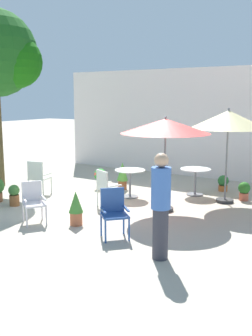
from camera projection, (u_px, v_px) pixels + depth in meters
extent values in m
plane|color=#B1A592|center=(118.00, 206.00, 9.68)|extent=(60.00, 60.00, 0.00)
cube|color=silver|center=(192.00, 123.00, 13.17)|extent=(9.87, 0.30, 3.59)
sphere|color=#155D0E|center=(16.00, 62.00, 11.10)|extent=(1.50, 1.50, 1.50)
cylinder|color=#2D2D2D|center=(225.00, 201.00, 10.00)|extent=(0.44, 0.44, 0.08)
cylinder|color=slate|center=(227.00, 157.00, 9.80)|extent=(0.04, 0.04, 2.32)
cone|color=beige|center=(228.00, 120.00, 9.64)|extent=(1.90, 1.90, 0.45)
sphere|color=slate|center=(229.00, 109.00, 9.59)|extent=(0.06, 0.06, 0.06)
cylinder|color=#2D2D2D|center=(164.00, 209.00, 9.24)|extent=(0.44, 0.44, 0.08)
cylinder|color=slate|center=(165.00, 166.00, 9.06)|extent=(0.04, 0.04, 2.16)
cone|color=#E34841|center=(165.00, 126.00, 8.90)|extent=(2.06, 2.06, 0.34)
sphere|color=slate|center=(166.00, 117.00, 8.86)|extent=(0.06, 0.06, 0.06)
cylinder|color=white|center=(196.00, 169.00, 10.62)|extent=(0.82, 0.82, 0.02)
cylinder|color=slate|center=(195.00, 182.00, 10.68)|extent=(0.06, 0.06, 0.71)
cylinder|color=slate|center=(195.00, 194.00, 10.74)|extent=(0.45, 0.45, 0.03)
cylinder|color=white|center=(130.00, 170.00, 10.38)|extent=(0.80, 0.80, 0.02)
cylinder|color=slate|center=(130.00, 184.00, 10.45)|extent=(0.06, 0.06, 0.72)
cylinder|color=slate|center=(130.00, 197.00, 10.51)|extent=(0.44, 0.44, 0.03)
cube|color=silver|center=(34.00, 204.00, 8.24)|extent=(0.65, 0.64, 0.04)
cube|color=silver|center=(32.00, 191.00, 8.40)|extent=(0.27, 0.36, 0.43)
cube|color=silver|center=(24.00, 200.00, 8.15)|extent=(0.38, 0.28, 0.03)
cube|color=silver|center=(43.00, 198.00, 8.30)|extent=(0.38, 0.28, 0.03)
cylinder|color=silver|center=(27.00, 218.00, 8.00)|extent=(0.04, 0.04, 0.40)
cylinder|color=silver|center=(46.00, 216.00, 8.16)|extent=(0.04, 0.04, 0.40)
cylinder|color=silver|center=(23.00, 212.00, 8.41)|extent=(0.04, 0.04, 0.40)
cylinder|color=silver|center=(42.00, 210.00, 8.56)|extent=(0.04, 0.04, 0.40)
cube|color=#2C5094|center=(115.00, 216.00, 7.36)|extent=(0.65, 0.65, 0.04)
cube|color=#2C5094|center=(112.00, 200.00, 7.50)|extent=(0.34, 0.36, 0.47)
cube|color=#2C5094|center=(103.00, 210.00, 7.28)|extent=(0.31, 0.30, 0.03)
cube|color=#2C5094|center=(126.00, 209.00, 7.39)|extent=(0.31, 0.30, 0.03)
cylinder|color=#2C5094|center=(105.00, 232.00, 7.15)|extent=(0.04, 0.04, 0.42)
cylinder|color=#2C5094|center=(129.00, 230.00, 7.27)|extent=(0.04, 0.04, 0.42)
cylinder|color=#2C5094|center=(101.00, 225.00, 7.53)|extent=(0.04, 0.04, 0.42)
cylinder|color=#2C5094|center=(124.00, 223.00, 7.65)|extent=(0.04, 0.04, 0.42)
cube|color=silver|center=(109.00, 189.00, 9.50)|extent=(0.64, 0.61, 0.04)
cube|color=silver|center=(102.00, 180.00, 9.35)|extent=(0.45, 0.23, 0.45)
cube|color=silver|center=(114.00, 186.00, 9.29)|extent=(0.20, 0.38, 0.03)
cube|color=silver|center=(105.00, 183.00, 9.67)|extent=(0.20, 0.38, 0.03)
cylinder|color=silver|center=(122.00, 199.00, 9.46)|extent=(0.04, 0.04, 0.42)
cylinder|color=silver|center=(112.00, 195.00, 9.84)|extent=(0.04, 0.04, 0.42)
cylinder|color=silver|center=(107.00, 202.00, 9.24)|extent=(0.04, 0.04, 0.42)
cylinder|color=silver|center=(97.00, 198.00, 9.62)|extent=(0.04, 0.04, 0.42)
cube|color=silver|center=(40.00, 178.00, 10.78)|extent=(0.58, 0.57, 0.04)
cube|color=silver|center=(35.00, 170.00, 10.53)|extent=(0.46, 0.14, 0.47)
cube|color=silver|center=(47.00, 174.00, 10.68)|extent=(0.13, 0.42, 0.03)
cube|color=silver|center=(33.00, 173.00, 10.83)|extent=(0.13, 0.42, 0.03)
cylinder|color=silver|center=(51.00, 185.00, 10.95)|extent=(0.04, 0.04, 0.43)
cylinder|color=silver|center=(37.00, 184.00, 11.10)|extent=(0.04, 0.04, 0.43)
cylinder|color=silver|center=(43.00, 189.00, 10.54)|extent=(0.04, 0.04, 0.43)
cylinder|color=silver|center=(29.00, 187.00, 10.69)|extent=(0.04, 0.04, 0.43)
cylinder|color=#BB653F|center=(100.00, 184.00, 11.52)|extent=(0.22, 0.22, 0.25)
cylinder|color=#382819|center=(100.00, 180.00, 11.50)|extent=(0.19, 0.19, 0.02)
sphere|color=#2E8D2F|center=(100.00, 175.00, 11.47)|extent=(0.36, 0.36, 0.36)
sphere|color=#E14938|center=(96.00, 174.00, 11.39)|extent=(0.11, 0.11, 0.11)
sphere|color=#E14938|center=(98.00, 172.00, 11.59)|extent=(0.09, 0.09, 0.09)
cylinder|color=brown|center=(122.00, 185.00, 11.39)|extent=(0.25, 0.25, 0.26)
cylinder|color=#382819|center=(122.00, 181.00, 11.37)|extent=(0.22, 0.22, 0.02)
cone|color=#509736|center=(122.00, 171.00, 11.32)|extent=(0.32, 0.32, 0.54)
cylinder|color=brown|center=(14.00, 200.00, 9.66)|extent=(0.24, 0.24, 0.27)
cylinder|color=#382819|center=(14.00, 195.00, 9.64)|extent=(0.21, 0.21, 0.02)
sphere|color=#3E7332|center=(14.00, 190.00, 9.62)|extent=(0.27, 0.27, 0.27)
sphere|color=gold|center=(12.00, 191.00, 9.69)|extent=(0.08, 0.08, 0.08)
sphere|color=gold|center=(17.00, 188.00, 9.70)|extent=(0.07, 0.07, 0.07)
sphere|color=gold|center=(12.00, 190.00, 9.53)|extent=(0.06, 0.06, 0.06)
sphere|color=gold|center=(12.00, 191.00, 9.53)|extent=(0.07, 0.07, 0.07)
cylinder|color=#B35F3D|center=(76.00, 219.00, 8.19)|extent=(0.26, 0.26, 0.28)
cylinder|color=#382819|center=(76.00, 213.00, 8.16)|extent=(0.23, 0.23, 0.02)
cone|color=#478C33|center=(76.00, 202.00, 8.12)|extent=(0.30, 0.30, 0.45)
cylinder|color=#BC652F|center=(223.00, 188.00, 11.19)|extent=(0.26, 0.26, 0.17)
cylinder|color=#382819|center=(223.00, 186.00, 11.18)|extent=(0.23, 0.23, 0.02)
sphere|color=#2B6E32|center=(223.00, 181.00, 11.16)|extent=(0.31, 0.31, 0.31)
cylinder|color=#C05C41|center=(244.00, 197.00, 10.17)|extent=(0.24, 0.24, 0.20)
cylinder|color=#382819|center=(244.00, 193.00, 10.15)|extent=(0.21, 0.21, 0.02)
sphere|color=#2A6A23|center=(244.00, 188.00, 10.13)|extent=(0.31, 0.31, 0.31)
cylinder|color=#33333D|center=(160.00, 234.00, 6.43)|extent=(0.26, 0.26, 0.86)
cylinder|color=#3C66B6|center=(161.00, 188.00, 6.29)|extent=(0.45, 0.45, 0.68)
sphere|color=tan|center=(161.00, 160.00, 6.21)|extent=(0.23, 0.23, 0.23)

